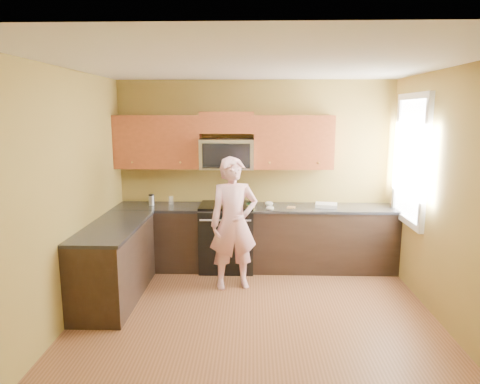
{
  "coord_description": "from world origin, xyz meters",
  "views": [
    {
      "loc": [
        -0.03,
        -4.31,
        2.24
      ],
      "look_at": [
        -0.2,
        1.3,
        1.2
      ],
      "focal_mm": 32.25,
      "sensor_mm": 36.0,
      "label": 1
    }
  ],
  "objects_px": {
    "travel_mug": "(152,205)",
    "butter_tub": "(251,208)",
    "woman": "(234,223)",
    "stove": "(227,236)",
    "microwave": "(227,168)",
    "frying_pan": "(234,207)"
  },
  "relations": [
    {
      "from": "woman",
      "to": "frying_pan",
      "type": "distance_m",
      "value": 0.55
    },
    {
      "from": "travel_mug",
      "to": "butter_tub",
      "type": "bearing_deg",
      "value": -4.65
    },
    {
      "from": "stove",
      "to": "travel_mug",
      "type": "bearing_deg",
      "value": 177.41
    },
    {
      "from": "frying_pan",
      "to": "butter_tub",
      "type": "distance_m",
      "value": 0.25
    },
    {
      "from": "woman",
      "to": "frying_pan",
      "type": "bearing_deg",
      "value": 78.48
    },
    {
      "from": "stove",
      "to": "frying_pan",
      "type": "relative_size",
      "value": 2.22
    },
    {
      "from": "stove",
      "to": "woman",
      "type": "distance_m",
      "value": 0.78
    },
    {
      "from": "stove",
      "to": "travel_mug",
      "type": "distance_m",
      "value": 1.18
    },
    {
      "from": "frying_pan",
      "to": "butter_tub",
      "type": "bearing_deg",
      "value": 20.91
    },
    {
      "from": "travel_mug",
      "to": "microwave",
      "type": "bearing_deg",
      "value": 3.96
    },
    {
      "from": "woman",
      "to": "travel_mug",
      "type": "bearing_deg",
      "value": 135.34
    },
    {
      "from": "woman",
      "to": "butter_tub",
      "type": "xyz_separation_m",
      "value": [
        0.21,
        0.61,
        0.07
      ]
    },
    {
      "from": "microwave",
      "to": "travel_mug",
      "type": "height_order",
      "value": "microwave"
    },
    {
      "from": "frying_pan",
      "to": "travel_mug",
      "type": "relative_size",
      "value": 2.64
    },
    {
      "from": "frying_pan",
      "to": "butter_tub",
      "type": "xyz_separation_m",
      "value": [
        0.24,
        0.07,
        -0.03
      ]
    },
    {
      "from": "frying_pan",
      "to": "travel_mug",
      "type": "height_order",
      "value": "travel_mug"
    },
    {
      "from": "stove",
      "to": "microwave",
      "type": "height_order",
      "value": "microwave"
    },
    {
      "from": "woman",
      "to": "butter_tub",
      "type": "bearing_deg",
      "value": 56.79
    },
    {
      "from": "woman",
      "to": "butter_tub",
      "type": "relative_size",
      "value": 14.66
    },
    {
      "from": "woman",
      "to": "microwave",
      "type": "bearing_deg",
      "value": 85.15
    },
    {
      "from": "stove",
      "to": "microwave",
      "type": "bearing_deg",
      "value": 90.0
    },
    {
      "from": "frying_pan",
      "to": "butter_tub",
      "type": "relative_size",
      "value": 3.69
    }
  ]
}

